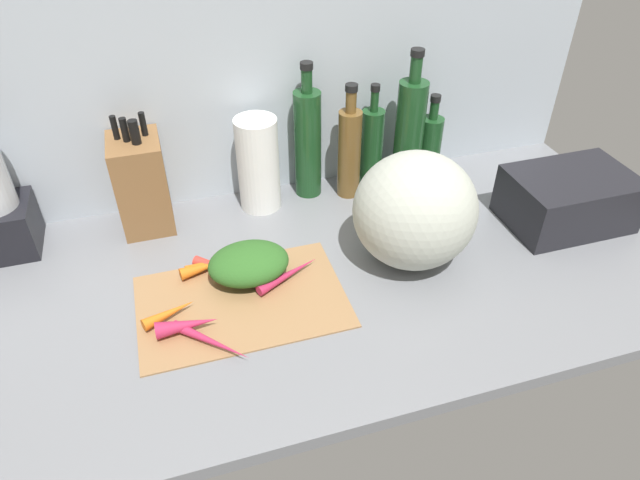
{
  "coord_description": "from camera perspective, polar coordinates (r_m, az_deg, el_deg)",
  "views": [
    {
      "loc": [
        -26.16,
        -91.67,
        83.26
      ],
      "look_at": [
        -0.04,
        -6.47,
        13.99
      ],
      "focal_mm": 31.96,
      "sensor_mm": 36.0,
      "label": 1
    }
  ],
  "objects": [
    {
      "name": "carrot_6",
      "position": [
        1.12,
        -10.89,
        -9.91
      ],
      "size": [
        13.92,
        13.97,
        2.11
      ],
      "primitive_type": "cone",
      "rotation": [
        0.0,
        1.57,
        -0.79
      ],
      "color": "#B2264C",
      "rests_on": "cutting_board"
    },
    {
      "name": "bottle_2",
      "position": [
        1.52,
        5.21,
        9.38
      ],
      "size": [
        5.92,
        5.92,
        27.88
      ],
      "color": "#19421E",
      "rests_on": "ground_plane"
    },
    {
      "name": "paper_towel_roll",
      "position": [
        1.42,
        -6.21,
        7.54
      ],
      "size": [
        10.4,
        10.4,
        24.03
      ],
      "primitive_type": "cylinder",
      "color": "white",
      "rests_on": "ground_plane"
    },
    {
      "name": "winter_squash",
      "position": [
        1.25,
        9.47,
        2.93
      ],
      "size": [
        27.06,
        26.31,
        25.92
      ],
      "primitive_type": "ellipsoid",
      "color": "#B2B7A8",
      "rests_on": "ground_plane"
    },
    {
      "name": "carrot_4",
      "position": [
        1.23,
        -3.18,
        -3.45
      ],
      "size": [
        15.46,
        8.82,
        2.32
      ],
      "primitive_type": "cone",
      "rotation": [
        0.0,
        1.57,
        0.43
      ],
      "color": "#B2264C",
      "rests_on": "cutting_board"
    },
    {
      "name": "bottle_1",
      "position": [
        1.46,
        2.95,
        8.88
      ],
      "size": [
        5.92,
        5.92,
        30.27
      ],
      "color": "brown",
      "rests_on": "ground_plane"
    },
    {
      "name": "cutting_board",
      "position": [
        1.2,
        -7.84,
        -6.04
      ],
      "size": [
        42.87,
        28.24,
        0.8
      ],
      "primitive_type": "cube",
      "color": "#997047",
      "rests_on": "ground_plane"
    },
    {
      "name": "carrot_greens_pile",
      "position": [
        1.23,
        -7.16,
        -2.33
      ],
      "size": [
        17.46,
        13.43,
        7.39
      ],
      "primitive_type": "ellipsoid",
      "color": "#2D6023",
      "rests_on": "cutting_board"
    },
    {
      "name": "bottle_3",
      "position": [
        1.49,
        8.9,
        10.37
      ],
      "size": [
        7.42,
        7.42,
        37.5
      ],
      "color": "#19421E",
      "rests_on": "ground_plane"
    },
    {
      "name": "dish_rack",
      "position": [
        1.51,
        23.58,
        3.8
      ],
      "size": [
        29.0,
        20.06,
        12.93
      ],
      "primitive_type": "cube",
      "color": "black",
      "rests_on": "ground_plane"
    },
    {
      "name": "bottle_0",
      "position": [
        1.46,
        -1.25,
        9.76
      ],
      "size": [
        6.92,
        6.92,
        35.33
      ],
      "color": "#19421E",
      "rests_on": "ground_plane"
    },
    {
      "name": "knife_block",
      "position": [
        1.41,
        -17.44,
        5.46
      ],
      "size": [
        11.64,
        13.89,
        28.46
      ],
      "color": "brown",
      "rests_on": "ground_plane"
    },
    {
      "name": "ground_plane",
      "position": [
        1.28,
        -0.84,
        -3.79
      ],
      "size": [
        170.0,
        80.0,
        3.0
      ],
      "primitive_type": "cube",
      "color": "slate"
    },
    {
      "name": "carrot_0",
      "position": [
        1.29,
        -9.43,
        -2.01
      ],
      "size": [
        18.07,
        4.19,
        2.21
      ],
      "primitive_type": "cone",
      "rotation": [
        0.0,
        1.57,
        0.11
      ],
      "color": "orange",
      "rests_on": "cutting_board"
    },
    {
      "name": "wall_back",
      "position": [
        1.43,
        -5.48,
        15.83
      ],
      "size": [
        170.0,
        3.0,
        60.0
      ],
      "primitive_type": "cube",
      "color": "#ADB7C1",
      "rests_on": "ground_plane"
    },
    {
      "name": "carrot_7",
      "position": [
        1.27,
        -11.38,
        -2.64
      ],
      "size": [
        11.61,
        4.6,
        2.68
      ],
      "primitive_type": "cone",
      "rotation": [
        0.0,
        1.57,
        0.17
      ],
      "color": "orange",
      "rests_on": "cutting_board"
    },
    {
      "name": "carrot_2",
      "position": [
        1.15,
        -13.16,
        -8.28
      ],
      "size": [
        11.99,
        3.73,
        3.44
      ],
      "primitive_type": "cone",
      "rotation": [
        0.0,
        1.57,
        -0.02
      ],
      "color": "#B2264C",
      "rests_on": "cutting_board"
    },
    {
      "name": "carrot_1",
      "position": [
        1.18,
        -14.85,
        -7.09
      ],
      "size": [
        11.25,
        6.43,
        2.55
      ],
      "primitive_type": "cone",
      "rotation": [
        0.0,
        1.57,
        0.37
      ],
      "color": "orange",
      "rests_on": "cutting_board"
    },
    {
      "name": "carrot_5",
      "position": [
        1.25,
        -6.58,
        -2.88
      ],
      "size": [
        13.85,
        4.63,
        2.47
      ],
      "primitive_type": "cone",
      "rotation": [
        0.0,
        1.57,
        0.16
      ],
      "color": "orange",
      "rests_on": "cutting_board"
    },
    {
      "name": "bottle_4",
      "position": [
        1.56,
        10.87,
        9.01
      ],
      "size": [
        6.08,
        6.08,
        24.76
      ],
      "color": "#19421E",
      "rests_on": "ground_plane"
    },
    {
      "name": "carrot_3",
      "position": [
        1.26,
        -9.06,
        -3.02
      ],
      "size": [
        14.94,
        12.8,
        2.44
      ],
      "primitive_type": "cone",
      "rotation": [
        0.0,
        1.57,
        -0.68
      ],
      "color": "red",
      "rests_on": "cutting_board"
    }
  ]
}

